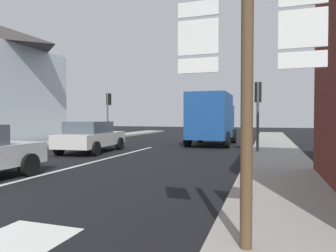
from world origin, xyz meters
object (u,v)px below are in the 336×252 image
(traffic_light_near_right, at_px, (258,101))
(delivery_truck, at_px, (212,118))
(sedan_far, at_px, (91,136))
(route_sign_post, at_px, (247,95))
(traffic_light_far_left, at_px, (108,105))

(traffic_light_near_right, bearing_deg, delivery_truck, 126.44)
(sedan_far, xyz_separation_m, route_sign_post, (7.76, -8.99, 1.15))
(sedan_far, xyz_separation_m, delivery_truck, (4.82, 5.53, 0.89))
(route_sign_post, bearing_deg, delivery_truck, 101.46)
(sedan_far, bearing_deg, traffic_light_far_left, 114.18)
(traffic_light_far_left, bearing_deg, delivery_truck, -19.44)
(sedan_far, relative_size, traffic_light_near_right, 1.33)
(route_sign_post, xyz_separation_m, traffic_light_far_left, (-11.62, 17.58, 0.72))
(route_sign_post, bearing_deg, sedan_far, 130.81)
(sedan_far, distance_m, traffic_light_far_left, 9.60)
(traffic_light_far_left, relative_size, traffic_light_near_right, 1.09)
(delivery_truck, distance_m, traffic_light_near_right, 4.70)
(traffic_light_far_left, bearing_deg, route_sign_post, -56.54)
(delivery_truck, bearing_deg, route_sign_post, -78.54)
(sedan_far, height_order, route_sign_post, route_sign_post)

